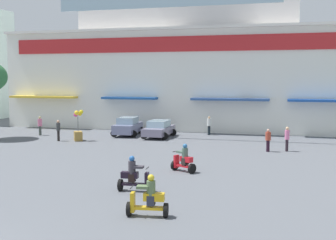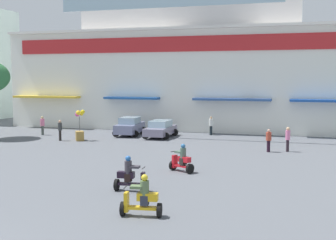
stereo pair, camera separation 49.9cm
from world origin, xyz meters
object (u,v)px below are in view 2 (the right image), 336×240
pedestrian_2 (211,125)px  parked_car_1 (160,129)px  scooter_rider_5 (131,177)px  scooter_rider_6 (142,199)px  pedestrian_1 (288,137)px  scooter_rider_3 (182,160)px  pedestrian_4 (269,139)px  parked_car_0 (130,126)px  balloon_vendor_cart (80,129)px  pedestrian_3 (60,129)px  pedestrian_0 (42,124)px

pedestrian_2 → parked_car_1: bearing=-144.4°
parked_car_1 → scooter_rider_5: scooter_rider_5 is taller
scooter_rider_6 → pedestrian_1: size_ratio=0.92×
parked_car_1 → scooter_rider_3: 13.75m
pedestrian_4 → parked_car_1: bearing=151.8°
parked_car_0 → parked_car_1: size_ratio=1.02×
pedestrian_4 → balloon_vendor_cart: bearing=174.9°
pedestrian_1 → pedestrian_3: 17.50m
pedestrian_4 → scooter_rider_5: bearing=-112.7°
parked_car_0 → pedestrian_1: size_ratio=2.53×
pedestrian_2 → pedestrian_3: bearing=-147.6°
parked_car_0 → scooter_rider_6: bearing=-67.6°
pedestrian_2 → pedestrian_4: bearing=-54.7°
pedestrian_0 → pedestrian_1: bearing=-8.3°
pedestrian_2 → balloon_vendor_cart: bearing=-146.1°
pedestrian_3 → balloon_vendor_cart: bearing=20.8°
scooter_rider_5 → scooter_rider_6: bearing=-62.4°
pedestrian_4 → pedestrian_1: bearing=20.9°
pedestrian_2 → pedestrian_1: bearing=-47.1°
scooter_rider_5 → pedestrian_4: scooter_rider_5 is taller
scooter_rider_5 → pedestrian_4: bearing=67.3°
scooter_rider_6 → pedestrian_0: (-16.10, 19.10, 0.28)m
pedestrian_0 → parked_car_1: bearing=7.9°
parked_car_1 → balloon_vendor_cart: bearing=-147.2°
pedestrian_3 → balloon_vendor_cart: (1.44, 0.55, -0.07)m
pedestrian_1 → balloon_vendor_cart: balloon_vendor_cart is taller
pedestrian_0 → balloon_vendor_cart: bearing=-24.6°
parked_car_1 → pedestrian_3: 8.20m
scooter_rider_5 → pedestrian_3: (-11.10, 13.12, 0.30)m
scooter_rider_6 → pedestrian_1: bearing=73.7°
scooter_rider_5 → scooter_rider_6: (1.69, -3.24, -0.01)m
pedestrian_1 → scooter_rider_6: bearing=-106.3°
parked_car_0 → pedestrian_2: (6.78, 2.12, 0.13)m
scooter_rider_6 → pedestrian_3: (-12.79, 16.37, 0.31)m
scooter_rider_5 → pedestrian_0: (-14.41, 15.85, 0.28)m
scooter_rider_3 → pedestrian_4: bearing=62.8°
parked_car_0 → pedestrian_4: bearing=-24.4°
pedestrian_0 → pedestrian_3: 4.29m
parked_car_0 → scooter_rider_3: size_ratio=2.80×
balloon_vendor_cart → scooter_rider_3: bearing=-40.2°
scooter_rider_3 → scooter_rider_5: (-1.15, -4.55, 0.02)m
scooter_rider_5 → pedestrian_2: 20.00m
scooter_rider_3 → pedestrian_1: (5.25, 8.27, 0.34)m
parked_car_1 → pedestrian_4: bearing=-28.2°
parked_car_1 → scooter_rider_3: size_ratio=2.75×
pedestrian_0 → pedestrian_4: bearing=-10.1°
scooter_rider_6 → pedestrian_1: pedestrian_1 is taller
pedestrian_1 → pedestrian_4: pedestrian_1 is taller
pedestrian_2 → pedestrian_0: bearing=-163.7°
parked_car_1 → pedestrian_0: 10.47m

